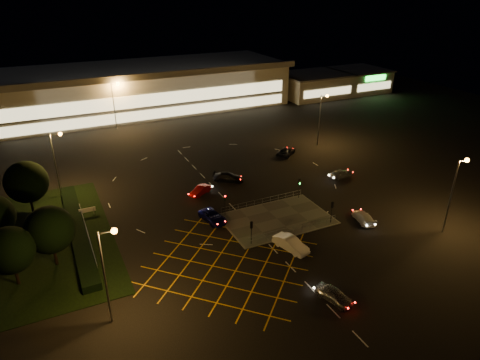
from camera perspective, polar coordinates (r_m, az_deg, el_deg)
name	(u,v)px	position (r m, az deg, el deg)	size (l,w,h in m)	color
ground	(257,216)	(59.59, 2.31, -4.80)	(180.00, 180.00, 0.00)	black
pedestrian_island	(277,219)	(58.91, 4.95, -5.19)	(14.00, 9.00, 0.12)	#4C4944
grass_verge	(36,242)	(59.54, -25.54, -7.49)	(18.00, 30.00, 0.08)	black
hedge	(78,230)	(59.23, -20.83, -6.24)	(2.00, 26.00, 1.00)	black
supermarket	(144,87)	(112.93, -12.72, 11.96)	(72.00, 26.50, 10.50)	beige
retail_unit_a	(313,85)	(124.79, 9.74, 12.41)	(18.80, 14.80, 6.35)	beige
retail_unit_b	(358,80)	(134.47, 15.50, 12.78)	(14.80, 14.80, 6.35)	beige
streetlight_sw	(108,264)	(40.81, -17.23, -10.62)	(1.78, 0.56, 10.03)	slate
streetlight_se	(456,185)	(59.52, 26.84, -0.62)	(1.78, 0.56, 10.03)	slate
streetlight_nw	(57,156)	(67.63, -23.22, 2.99)	(1.78, 0.56, 10.03)	slate
streetlight_ne	(322,113)	(84.99, 10.85, 8.81)	(1.78, 0.56, 10.03)	slate
streetlight_far_left	(115,99)	(97.53, -16.31, 10.33)	(1.78, 0.56, 10.03)	slate
streetlight_far_right	(272,80)	(112.61, 4.33, 13.10)	(1.78, 0.56, 10.03)	slate
signal_sw	(251,228)	(52.21, 1.52, -6.43)	(0.28, 0.30, 3.15)	black
signal_se	(332,208)	(57.98, 12.17, -3.62)	(0.28, 0.30, 3.15)	black
signal_nw	(225,201)	(58.50, -2.03, -2.75)	(0.28, 0.30, 3.15)	black
signal_ne	(299,184)	(63.70, 7.90, -0.56)	(0.28, 0.30, 3.15)	black
tree_a	(10,250)	(50.67, -28.34, -8.26)	(5.04, 5.04, 6.86)	black
tree_c	(26,182)	(64.57, -26.59, -0.23)	(5.76, 5.76, 7.84)	black
tree_e	(50,230)	(51.98, -24.04, -6.08)	(5.40, 5.40, 7.35)	black
car_near_silver	(334,295)	(45.87, 12.43, -14.72)	(1.66, 4.12, 1.40)	silver
car_queue_white	(291,244)	(52.51, 6.80, -8.45)	(1.68, 4.81, 1.58)	white
car_left_blue	(213,217)	(58.15, -3.65, -4.89)	(2.20, 4.77, 1.32)	#0E0F56
car_far_dkgrey	(228,177)	(69.36, -1.61, 0.38)	(2.01, 4.94, 1.43)	black
car_right_silver	(341,173)	(72.68, 13.31, 0.86)	(1.69, 4.19, 1.43)	#B4B7BC
car_circ_red	(200,190)	(65.43, -5.30, -1.39)	(1.35, 3.88, 1.28)	#A10B0D
car_east_grey	(286,152)	(80.52, 6.16, 3.79)	(2.27, 4.92, 1.37)	black
car_approach_white	(364,217)	(60.28, 16.16, -4.80)	(1.78, 4.39, 1.27)	silver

